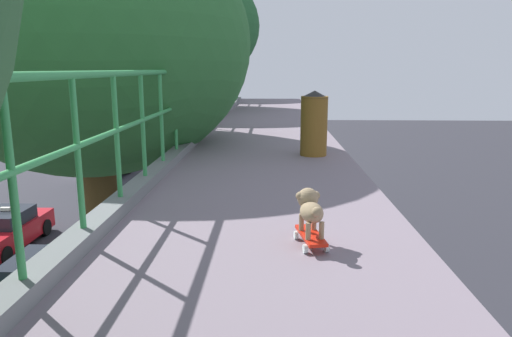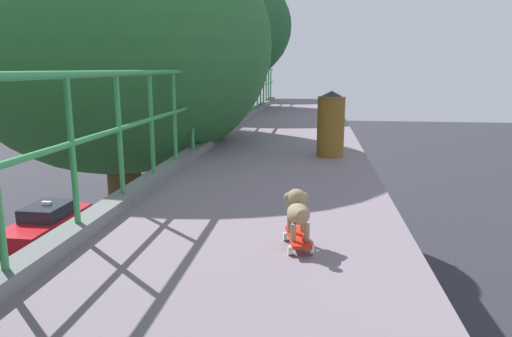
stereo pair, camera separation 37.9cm
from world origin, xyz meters
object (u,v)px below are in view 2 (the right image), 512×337
at_px(city_bus, 162,136).
at_px(small_dog, 298,209).
at_px(car_green_fifth, 78,269).
at_px(car_red_taxi_sixth, 46,224).
at_px(litter_bin, 331,123).
at_px(toy_skateboard, 298,238).

relative_size(city_bus, small_dog, 26.35).
distance_m(car_green_fifth, car_red_taxi_sixth, 5.12).
relative_size(city_bus, litter_bin, 10.80).
bearing_deg(toy_skateboard, litter_bin, 84.90).
height_order(car_green_fifth, city_bus, city_bus).
bearing_deg(small_dog, litter_bin, 84.75).
bearing_deg(toy_skateboard, car_green_fifth, 126.34).
bearing_deg(litter_bin, small_dog, -95.25).
distance_m(car_red_taxi_sixth, litter_bin, 15.31).
bearing_deg(car_green_fifth, car_red_taxi_sixth, 130.80).
relative_size(city_bus, toy_skateboard, 22.86).
xyz_separation_m(car_red_taxi_sixth, small_dog, (10.27, -13.28, 5.04)).
bearing_deg(city_bus, toy_skateboard, -69.79).
height_order(toy_skateboard, small_dog, small_dog).
relative_size(car_green_fifth, small_dog, 10.71).
distance_m(car_green_fifth, city_bus, 19.96).
distance_m(toy_skateboard, small_dog, 0.21).
distance_m(toy_skateboard, litter_bin, 3.61).
bearing_deg(car_red_taxi_sixth, small_dog, -52.27).
relative_size(car_green_fifth, litter_bin, 4.39).
height_order(car_green_fifth, small_dog, small_dog).
bearing_deg(car_red_taxi_sixth, toy_skateboard, -52.30).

